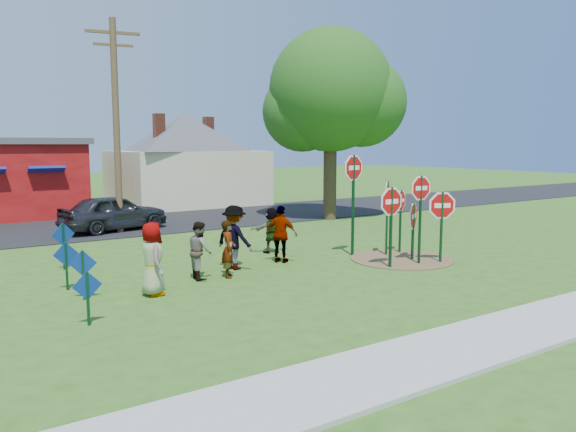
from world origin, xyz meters
name	(u,v)px	position (x,y,z in m)	size (l,w,h in m)	color
ground	(263,271)	(0.00, 0.00, 0.00)	(120.00, 120.00, 0.00)	#2D5718
sidewalk	(470,345)	(0.00, -7.20, 0.04)	(22.00, 1.80, 0.08)	#9E9E99
road	(132,223)	(0.00, 11.50, 0.02)	(120.00, 7.50, 0.04)	black
dirt_patch	(401,259)	(4.50, -1.00, 0.01)	(3.20, 3.20, 0.03)	brown
cream_house	(186,156)	(5.50, 18.00, 2.92)	(9.40, 9.40, 6.50)	beige
stop_sign_a	(391,209)	(3.36, -1.67, 1.74)	(1.13, 0.08, 2.52)	#0F3A1C
stop_sign_b	(353,179)	(3.64, 0.37, 2.51)	(1.13, 0.19, 3.43)	#0F3A1C
stop_sign_c	(421,199)	(4.44, -1.78, 1.99)	(1.01, 0.09, 2.81)	#0F3A1C
stop_sign_d	(401,205)	(5.22, -0.19, 1.60)	(0.92, 0.35, 2.24)	#0F3A1C
stop_sign_e	(413,220)	(4.73, -1.24, 1.28)	(1.01, 0.60, 1.97)	#0F3A1C
stop_sign_f	(442,210)	(5.15, -1.99, 1.62)	(1.01, 0.54, 2.33)	#0F3A1C
stop_sign_g	(387,201)	(4.56, -0.24, 1.80)	(0.81, 0.62, 2.56)	#0F3A1C
blue_diamond_a	(88,292)	(-5.38, -2.18, 0.68)	(0.60, 0.06, 1.11)	#0F3A1C
blue_diamond_b	(83,269)	(-4.99, -0.21, 0.73)	(0.59, 0.25, 1.18)	#0F3A1C
blue_diamond_c	(66,260)	(-5.11, 0.93, 0.75)	(0.62, 0.06, 1.22)	#0F3A1C
blue_diamond_d	(63,241)	(-4.66, 3.38, 0.85)	(0.68, 0.20, 1.38)	#0F3A1C
person_a	(152,259)	(-3.50, -0.71, 0.89)	(0.87, 0.56, 1.77)	#4D5C99
person_b	(228,249)	(-1.13, -0.08, 0.78)	(0.57, 0.37, 1.57)	#216867
person_c	(200,250)	(-1.85, 0.20, 0.78)	(0.76, 0.59, 1.56)	brown
person_d	(234,237)	(-0.52, 0.71, 0.93)	(1.20, 0.69, 1.86)	#333338
person_e	(281,234)	(1.11, 0.73, 0.88)	(1.03, 0.43, 1.75)	#4B2850
person_f	(272,230)	(1.69, 2.21, 0.76)	(1.41, 0.45, 1.52)	#265730
suv	(114,212)	(-1.30, 9.80, 0.79)	(1.77, 4.40, 1.50)	#313136
utility_pole	(116,122)	(-1.23, 9.26, 4.48)	(2.06, 0.53, 8.52)	#4C3823
leafy_tree	(333,97)	(8.63, 7.80, 5.81)	(6.36, 5.80, 9.03)	#382819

